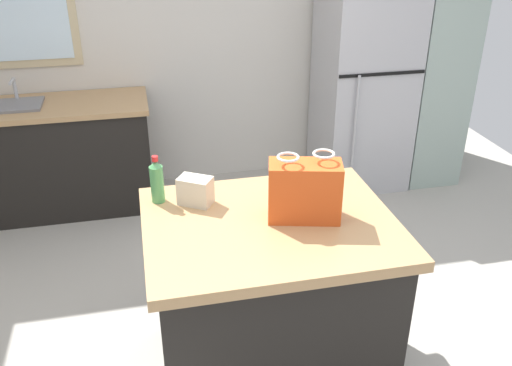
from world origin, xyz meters
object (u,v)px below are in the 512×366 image
object	(u,v)px
refrigerator	(363,87)
bottle	(157,181)
small_box	(195,191)
tall_cabinet	(433,62)
shopping_bag	(305,191)
kitchen_island	(269,299)

from	to	relation	value
refrigerator	bottle	size ratio (longest dim) A/B	7.04
small_box	bottle	bearing A→B (deg)	160.45
refrigerator	tall_cabinet	bearing A→B (deg)	0.03
shopping_bag	bottle	xyz separation A→B (m)	(-0.65, 0.31, -0.03)
kitchen_island	small_box	bearing A→B (deg)	142.15
kitchen_island	small_box	distance (m)	0.66
refrigerator	kitchen_island	bearing A→B (deg)	-122.59
tall_cabinet	small_box	world-z (taller)	tall_cabinet
shopping_bag	small_box	bearing A→B (deg)	152.50
refrigerator	shopping_bag	size ratio (longest dim) A/B	4.77
refrigerator	shopping_bag	bearing A→B (deg)	-119.27
refrigerator	bottle	world-z (taller)	refrigerator
tall_cabinet	shopping_bag	bearing A→B (deg)	-130.69
kitchen_island	small_box	size ratio (longest dim) A/B	7.38
shopping_bag	bottle	world-z (taller)	shopping_bag
refrigerator	shopping_bag	xyz separation A→B (m)	(-1.16, -2.06, 0.20)
refrigerator	small_box	bearing A→B (deg)	-131.96
kitchen_island	tall_cabinet	size ratio (longest dim) A/B	0.56
refrigerator	tall_cabinet	distance (m)	0.64
kitchen_island	refrigerator	world-z (taller)	refrigerator
kitchen_island	refrigerator	xyz separation A→B (m)	(1.32, 2.06, 0.39)
refrigerator	small_box	distance (m)	2.44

